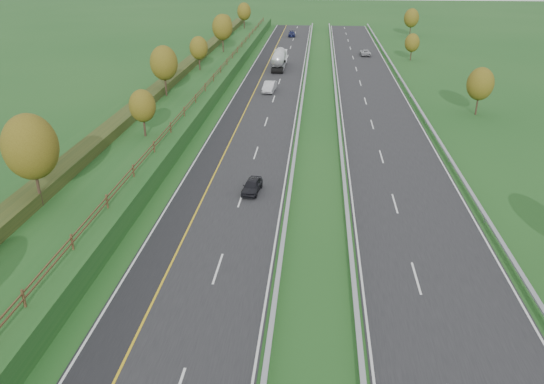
{
  "coord_description": "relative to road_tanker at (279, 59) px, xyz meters",
  "views": [
    {
      "loc": [
        7.91,
        -8.83,
        20.8
      ],
      "look_at": [
        4.39,
        31.8,
        2.2
      ],
      "focal_mm": 35.0,
      "sensor_mm": 36.0,
      "label": 1
    }
  ],
  "objects": [
    {
      "name": "ground",
      "position": [
        7.63,
        -39.57,
        -1.86
      ],
      "size": [
        400.0,
        400.0,
        0.0
      ],
      "primitive_type": "plane",
      "color": "#1B4A1A",
      "rests_on": "ground"
    },
    {
      "name": "near_carriageway",
      "position": [
        -0.37,
        -34.57,
        -1.84
      ],
      "size": [
        10.5,
        200.0,
        0.04
      ],
      "primitive_type": "cube",
      "color": "black",
      "rests_on": "ground"
    },
    {
      "name": "far_carriageway",
      "position": [
        16.13,
        -34.57,
        -1.84
      ],
      "size": [
        10.5,
        200.0,
        0.04
      ],
      "primitive_type": "cube",
      "color": "black",
      "rests_on": "ground"
    },
    {
      "name": "hard_shoulder",
      "position": [
        -4.12,
        -34.57,
        -1.84
      ],
      "size": [
        3.0,
        200.0,
        0.04
      ],
      "primitive_type": "cube",
      "color": "black",
      "rests_on": "ground"
    },
    {
      "name": "lane_markings",
      "position": [
        6.03,
        -34.69,
        -1.81
      ],
      "size": [
        26.75,
        200.0,
        0.01
      ],
      "color": "silver",
      "rests_on": "near_carriageway"
    },
    {
      "name": "embankment_left",
      "position": [
        -13.37,
        -34.57,
        -0.86
      ],
      "size": [
        12.0,
        200.0,
        2.0
      ],
      "primitive_type": "cube",
      "color": "#1B4A1A",
      "rests_on": "ground"
    },
    {
      "name": "hedge_left",
      "position": [
        -15.37,
        -34.57,
        0.69
      ],
      "size": [
        2.2,
        180.0,
        1.1
      ],
      "primitive_type": "cube",
      "color": "#283716",
      "rests_on": "embankment_left"
    },
    {
      "name": "fence_left",
      "position": [
        -8.87,
        -34.99,
        0.87
      ],
      "size": [
        0.12,
        189.06,
        1.2
      ],
      "color": "#422B19",
      "rests_on": "embankment_left"
    },
    {
      "name": "median_barrier_near",
      "position": [
        5.33,
        -34.57,
        -1.25
      ],
      "size": [
        0.32,
        200.0,
        0.71
      ],
      "color": "#989BA0",
      "rests_on": "ground"
    },
    {
      "name": "median_barrier_far",
      "position": [
        10.43,
        -34.57,
        -1.25
      ],
      "size": [
        0.32,
        200.0,
        0.71
      ],
      "color": "#989BA0",
      "rests_on": "ground"
    },
    {
      "name": "outer_barrier_far",
      "position": [
        21.93,
        -34.57,
        -1.25
      ],
      "size": [
        0.32,
        200.0,
        0.71
      ],
      "color": "#989BA0",
      "rests_on": "ground"
    },
    {
      "name": "trees_left",
      "position": [
        -13.01,
        -37.94,
        4.51
      ],
      "size": [
        6.64,
        164.3,
        7.66
      ],
      "color": "#2D2116",
      "rests_on": "embankment_left"
    },
    {
      "name": "trees_far",
      "position": [
        29.43,
        -5.36,
        2.38
      ],
      "size": [
        8.45,
        118.6,
        7.12
      ],
      "color": "#2D2116",
      "rests_on": "ground"
    },
    {
      "name": "road_tanker",
      "position": [
        0.0,
        0.0,
        0.0
      ],
      "size": [
        2.4,
        11.22,
        3.46
      ],
      "color": "silver",
      "rests_on": "near_carriageway"
    },
    {
      "name": "car_dark_near",
      "position": [
        1.74,
        -58.21,
        -1.19
      ],
      "size": [
        1.91,
        3.88,
        1.27
      ],
      "primitive_type": "imported",
      "rotation": [
        0.0,
        0.0,
        -0.11
      ],
      "color": "black",
      "rests_on": "near_carriageway"
    },
    {
      "name": "car_silver_mid",
      "position": [
        -0.17,
        -18.96,
        -1.02
      ],
      "size": [
        2.13,
        5.02,
        1.61
      ],
      "primitive_type": "imported",
      "rotation": [
        0.0,
        0.0,
        -0.09
      ],
      "color": "#B7B7BC",
      "rests_on": "near_carriageway"
    },
    {
      "name": "car_small_far",
      "position": [
        0.23,
        41.88,
        -1.17
      ],
      "size": [
        1.98,
        4.55,
        1.3
      ],
      "primitive_type": "imported",
      "rotation": [
        0.0,
        0.0,
        0.03
      ],
      "color": "#14193F",
      "rests_on": "near_carriageway"
    },
    {
      "name": "car_oncoming",
      "position": [
        17.64,
        15.27,
        -1.18
      ],
      "size": [
        2.28,
        4.68,
        1.28
      ],
      "primitive_type": "imported",
      "rotation": [
        0.0,
        0.0,
        3.17
      ],
      "color": "#A9AAAE",
      "rests_on": "far_carriageway"
    }
  ]
}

